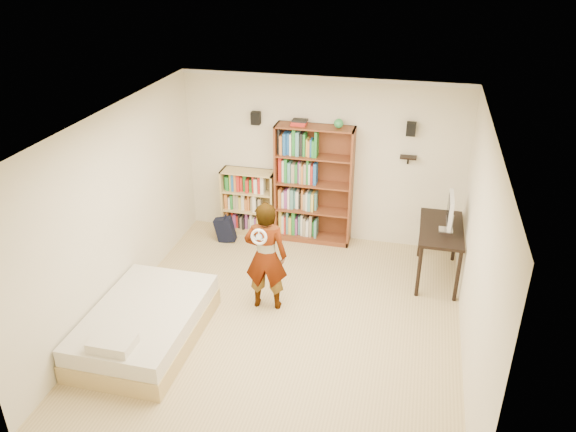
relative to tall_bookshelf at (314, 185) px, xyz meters
The scene contains 14 objects.
ground 2.52m from the tall_bookshelf, 87.90° to the right, with size 4.50×5.00×0.01m, color tan.
room_shell 2.45m from the tall_bookshelf, 87.90° to the right, with size 4.52×5.02×2.71m.
crown_molding 2.87m from the tall_bookshelf, 87.90° to the right, with size 4.50×5.00×0.06m.
speaker_left 1.41m from the tall_bookshelf, behind, with size 0.14×0.12×0.20m, color black.
speaker_right 1.76m from the tall_bookshelf, ahead, with size 0.14×0.12×0.20m, color black.
wall_shelf 1.55m from the tall_bookshelf, ahead, with size 0.25×0.16×0.03m, color black.
tall_bookshelf is the anchor object (origin of this frame).
low_bookshelf 1.18m from the tall_bookshelf, behind, with size 0.89×0.33×1.12m, color tan, non-canonical shape.
computer_desk 2.21m from the tall_bookshelf, 19.72° to the right, with size 0.61×1.22×0.83m, color black, non-canonical shape.
imac 2.22m from the tall_bookshelf, 21.13° to the right, with size 0.11×0.53×0.53m, color silver, non-canonical shape.
daybed 3.49m from the tall_bookshelf, 116.29° to the right, with size 1.26×1.94×0.57m, color silver, non-canonical shape.
person 2.03m from the tall_bookshelf, 96.91° to the right, with size 0.57×0.37×1.56m, color black.
wii_wheel 2.32m from the tall_bookshelf, 96.04° to the right, with size 0.21×0.21×0.04m, color silver.
navy_bag 1.65m from the tall_bookshelf, 164.12° to the right, with size 0.32×0.21×0.43m, color black, non-canonical shape.
Camera 1 is at (1.45, -5.82, 4.55)m, focal length 35.00 mm.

